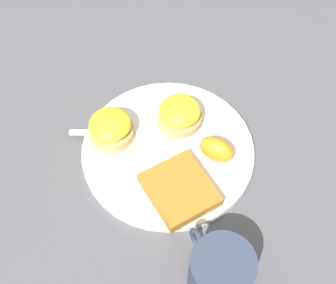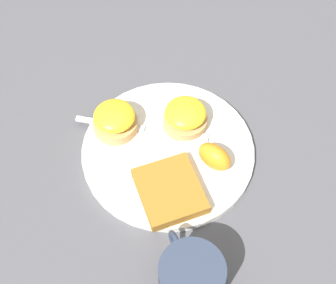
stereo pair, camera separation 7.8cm
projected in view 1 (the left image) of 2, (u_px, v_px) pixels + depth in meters
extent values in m
plane|color=#4C4C51|center=(168.00, 153.00, 0.81)|extent=(1.10, 1.10, 0.00)
cylinder|color=silver|center=(168.00, 151.00, 0.80)|extent=(0.30, 0.30, 0.01)
cylinder|color=tan|center=(180.00, 119.00, 0.82)|extent=(0.08, 0.08, 0.02)
ellipsoid|color=yellow|center=(180.00, 111.00, 0.80)|extent=(0.07, 0.07, 0.03)
cylinder|color=tan|center=(111.00, 132.00, 0.80)|extent=(0.08, 0.08, 0.02)
ellipsoid|color=yellow|center=(110.00, 124.00, 0.78)|extent=(0.07, 0.07, 0.03)
cube|color=#A16821|center=(180.00, 190.00, 0.74)|extent=(0.11, 0.10, 0.02)
ellipsoid|color=orange|center=(217.00, 149.00, 0.77)|extent=(0.07, 0.06, 0.04)
cube|color=silver|center=(105.00, 133.00, 0.81)|extent=(0.08, 0.11, 0.00)
cube|color=silver|center=(190.00, 133.00, 0.81)|extent=(0.05, 0.05, 0.00)
cylinder|color=#2D384C|center=(221.00, 273.00, 0.65)|extent=(0.09, 0.09, 0.09)
torus|color=#2D384C|center=(200.00, 242.00, 0.67)|extent=(0.05, 0.01, 0.05)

